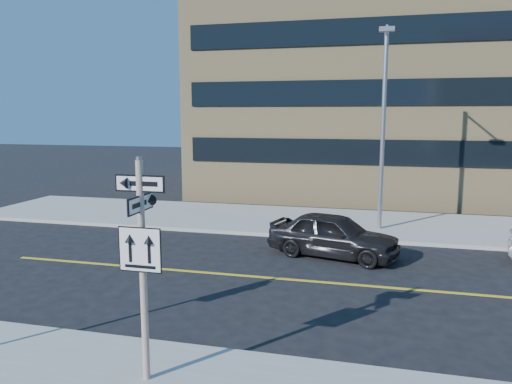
# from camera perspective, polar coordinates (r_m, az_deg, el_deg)

# --- Properties ---
(ground) EXTENTS (120.00, 120.00, 0.00)m
(ground) POSITION_cam_1_polar(r_m,az_deg,el_deg) (12.03, -6.82, -15.34)
(ground) COLOR black
(ground) RESTS_ON ground
(sign_pole) EXTENTS (0.92, 0.92, 4.06)m
(sign_pole) POSITION_cam_1_polar(r_m,az_deg,el_deg) (9.04, -12.88, -7.33)
(sign_pole) COLOR silver
(sign_pole) RESTS_ON near_sidewalk
(parked_car_a) EXTENTS (2.91, 4.85, 1.55)m
(parked_car_a) POSITION_cam_1_polar(r_m,az_deg,el_deg) (17.59, 8.86, -4.87)
(parked_car_a) COLOR black
(parked_car_a) RESTS_ON ground
(streetlight_a) EXTENTS (0.55, 2.25, 8.00)m
(streetlight_a) POSITION_cam_1_polar(r_m,az_deg,el_deg) (20.97, 14.36, 8.15)
(streetlight_a) COLOR gray
(streetlight_a) RESTS_ON far_sidewalk
(building_brick) EXTENTS (18.00, 18.00, 18.00)m
(building_brick) POSITION_cam_1_polar(r_m,az_deg,el_deg) (35.51, 11.32, 15.32)
(building_brick) COLOR tan
(building_brick) RESTS_ON ground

